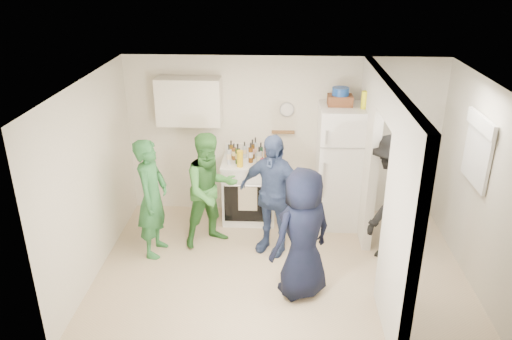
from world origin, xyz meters
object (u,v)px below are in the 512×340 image
(person_nook, at_px, (391,197))
(person_green_left, at_px, (152,198))
(person_green_center, at_px, (211,190))
(stove, at_px, (249,190))
(person_navy, at_px, (303,234))
(blue_bowl, at_px, (341,91))
(wicker_basket, at_px, (340,100))
(yellow_cup_stack_top, at_px, (364,100))
(fridge, at_px, (343,166))
(person_denim, at_px, (272,195))

(person_nook, bearing_deg, person_green_left, -55.26)
(person_green_left, height_order, person_green_center, person_green_left)
(stove, distance_m, person_navy, 2.03)
(blue_bowl, bearing_deg, person_green_left, -157.49)
(wicker_basket, height_order, person_green_center, wicker_basket)
(stove, height_order, person_navy, person_navy)
(blue_bowl, xyz_separation_m, person_green_left, (-2.55, -1.06, -1.23))
(yellow_cup_stack_top, xyz_separation_m, person_nook, (0.33, -0.80, -1.11))
(yellow_cup_stack_top, xyz_separation_m, person_green_left, (-2.87, -0.91, -1.15))
(blue_bowl, distance_m, person_green_left, 3.02)
(wicker_basket, distance_m, yellow_cup_stack_top, 0.36)
(stove, xyz_separation_m, yellow_cup_stack_top, (1.62, -0.13, 1.50))
(blue_bowl, relative_size, person_green_center, 0.14)
(stove, distance_m, yellow_cup_stack_top, 2.21)
(person_green_center, distance_m, person_navy, 1.67)
(fridge, distance_m, blue_bowl, 1.14)
(stove, bearing_deg, fridge, -1.22)
(person_green_center, xyz_separation_m, person_navy, (1.24, -1.12, -0.01))
(stove, relative_size, person_navy, 0.59)
(fridge, xyz_separation_m, person_nook, (0.55, -0.90, -0.05))
(wicker_basket, xyz_separation_m, person_nook, (0.65, -0.95, -1.06))
(blue_bowl, distance_m, person_navy, 2.32)
(blue_bowl, relative_size, person_denim, 0.14)
(wicker_basket, distance_m, person_nook, 1.56)
(wicker_basket, bearing_deg, person_green_left, -157.49)
(person_green_center, height_order, person_denim, person_denim)
(wicker_basket, height_order, blue_bowl, blue_bowl)
(stove, bearing_deg, blue_bowl, 0.88)
(person_navy, bearing_deg, yellow_cup_stack_top, -151.68)
(fridge, xyz_separation_m, person_navy, (-0.66, -1.83, -0.11))
(person_green_center, bearing_deg, person_navy, -74.37)
(stove, relative_size, yellow_cup_stack_top, 3.90)
(person_nook, bearing_deg, blue_bowl, -112.72)
(yellow_cup_stack_top, distance_m, person_green_center, 2.48)
(fridge, xyz_separation_m, person_green_left, (-2.65, -1.01, -0.09))
(blue_bowl, distance_m, person_denim, 1.78)
(person_denim, height_order, person_navy, person_denim)
(person_denim, xyz_separation_m, person_navy, (0.38, -0.97, -0.04))
(person_navy, bearing_deg, stove, -102.86)
(wicker_basket, bearing_deg, yellow_cup_stack_top, -25.11)
(yellow_cup_stack_top, relative_size, person_green_left, 0.15)
(wicker_basket, relative_size, person_nook, 0.20)
(blue_bowl, height_order, person_green_center, blue_bowl)
(yellow_cup_stack_top, relative_size, person_navy, 0.15)
(person_denim, distance_m, person_navy, 1.04)
(wicker_basket, distance_m, person_navy, 2.25)
(yellow_cup_stack_top, distance_m, person_green_left, 3.22)
(fridge, bearing_deg, yellow_cup_stack_top, -24.44)
(person_green_center, relative_size, person_navy, 1.01)
(person_green_left, bearing_deg, person_denim, -78.49)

